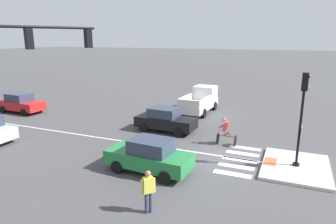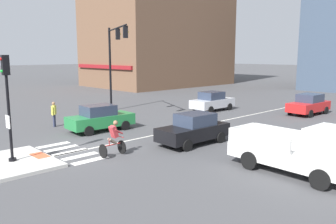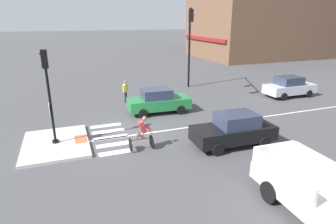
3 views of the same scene
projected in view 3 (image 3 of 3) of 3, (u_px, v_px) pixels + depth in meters
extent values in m
plane|color=#474749|center=(123.00, 136.00, 15.23)|extent=(300.00, 300.00, 0.00)
cube|color=beige|center=(56.00, 144.00, 14.09)|extent=(4.09, 3.12, 0.15)
cube|color=#DB5B38|center=(81.00, 139.00, 14.46)|extent=(1.10, 0.60, 0.01)
cylinder|color=black|center=(56.00, 141.00, 14.04)|extent=(0.32, 0.32, 0.12)
cylinder|color=black|center=(51.00, 106.00, 13.46)|extent=(0.12, 0.12, 3.60)
cube|color=white|center=(50.00, 109.00, 13.49)|extent=(0.44, 0.03, 0.56)
cube|color=black|center=(44.00, 59.00, 12.76)|extent=(0.24, 0.28, 0.84)
sphere|color=red|center=(40.00, 54.00, 12.63)|extent=(0.12, 0.12, 0.12)
sphere|color=green|center=(41.00, 65.00, 12.79)|extent=(0.12, 0.12, 0.12)
cube|color=silver|center=(106.00, 126.00, 16.68)|extent=(0.44, 1.80, 0.01)
cube|color=silver|center=(108.00, 131.00, 15.85)|extent=(0.44, 1.80, 0.01)
cube|color=silver|center=(111.00, 137.00, 15.02)|extent=(0.44, 1.80, 0.01)
cube|color=silver|center=(114.00, 144.00, 14.19)|extent=(0.44, 1.80, 0.01)
cube|color=silver|center=(118.00, 152.00, 13.36)|extent=(0.44, 1.80, 0.01)
cube|color=silver|center=(274.00, 115.00, 18.46)|extent=(0.14, 28.00, 0.01)
cylinder|color=black|center=(189.00, 49.00, 25.18)|extent=(0.18, 0.18, 6.92)
cylinder|color=black|center=(191.00, 10.00, 21.16)|extent=(5.86, 2.68, 0.11)
cube|color=black|center=(191.00, 16.00, 21.00)|extent=(0.36, 0.38, 0.80)
sphere|color=gold|center=(193.00, 16.00, 20.99)|extent=(0.12, 0.12, 0.12)
cube|color=black|center=(191.00, 16.00, 18.59)|extent=(0.36, 0.38, 0.80)
sphere|color=gold|center=(194.00, 16.00, 18.58)|extent=(0.12, 0.12, 0.12)
cube|color=maroon|center=(204.00, 39.00, 43.48)|extent=(13.00, 0.30, 0.50)
cube|color=silver|center=(289.00, 89.00, 22.80)|extent=(1.72, 4.11, 0.70)
cube|color=#2D384C|center=(289.00, 81.00, 22.54)|extent=(1.49, 1.91, 0.64)
cylinder|color=black|center=(293.00, 89.00, 24.08)|extent=(0.18, 0.60, 0.60)
cylinder|color=black|center=(309.00, 94.00, 22.60)|extent=(0.18, 0.60, 0.60)
cylinder|color=black|center=(269.00, 92.00, 23.22)|extent=(0.18, 0.60, 0.60)
cylinder|color=black|center=(284.00, 97.00, 21.75)|extent=(0.18, 0.60, 0.60)
cube|color=black|center=(233.00, 133.00, 13.96)|extent=(1.83, 4.15, 0.70)
cube|color=#2D384C|center=(237.00, 120.00, 13.79)|extent=(1.54, 1.95, 0.64)
cylinder|color=black|center=(218.00, 150.00, 12.93)|extent=(0.20, 0.61, 0.60)
cylinder|color=black|center=(202.00, 136.00, 14.43)|extent=(0.20, 0.61, 0.60)
cylinder|color=black|center=(264.00, 142.00, 13.70)|extent=(0.20, 0.61, 0.60)
cylinder|color=black|center=(245.00, 130.00, 15.20)|extent=(0.20, 0.61, 0.60)
cube|color=#237A3D|center=(159.00, 103.00, 18.87)|extent=(1.94, 4.19, 0.70)
cube|color=#2D384C|center=(157.00, 94.00, 18.62)|extent=(1.59, 1.98, 0.64)
cylinder|color=black|center=(173.00, 103.00, 20.09)|extent=(0.21, 0.61, 0.60)
cylinder|color=black|center=(181.00, 110.00, 18.58)|extent=(0.21, 0.61, 0.60)
cylinder|color=black|center=(138.00, 106.00, 19.38)|extent=(0.21, 0.61, 0.60)
cylinder|color=black|center=(143.00, 114.00, 17.87)|extent=(0.21, 0.61, 0.60)
cube|color=white|center=(326.00, 204.00, 8.55)|extent=(5.16, 2.08, 0.60)
cube|color=white|center=(324.00, 166.00, 9.55)|extent=(2.81, 0.22, 0.60)
cube|color=white|center=(281.00, 175.00, 9.01)|extent=(2.81, 0.22, 0.60)
cube|color=white|center=(274.00, 151.00, 10.61)|extent=(0.16, 1.80, 0.60)
cylinder|color=black|center=(312.00, 183.00, 10.18)|extent=(0.77, 0.27, 0.76)
cylinder|color=black|center=(270.00, 192.00, 9.63)|extent=(0.77, 0.27, 0.76)
cylinder|color=black|center=(152.00, 142.00, 13.72)|extent=(0.66, 0.04, 0.66)
cylinder|color=black|center=(131.00, 145.00, 13.37)|extent=(0.66, 0.04, 0.66)
cylinder|color=#B21E1E|center=(141.00, 139.00, 13.47)|extent=(0.05, 0.89, 0.05)
cylinder|color=#B21E1E|center=(137.00, 136.00, 13.36)|extent=(0.04, 0.04, 0.30)
cylinder|color=#B21E1E|center=(150.00, 132.00, 13.54)|extent=(0.44, 0.04, 0.04)
cylinder|color=#6B6051|center=(140.00, 135.00, 13.48)|extent=(0.12, 0.40, 0.33)
cylinder|color=#6B6051|center=(141.00, 136.00, 13.34)|extent=(0.12, 0.40, 0.33)
cube|color=#B73338|center=(142.00, 127.00, 13.31)|extent=(0.34, 0.38, 0.60)
sphere|color=#936B4C|center=(145.00, 119.00, 13.22)|extent=(0.22, 0.22, 0.22)
cylinder|color=#B73338|center=(145.00, 125.00, 13.51)|extent=(0.08, 0.46, 0.31)
cylinder|color=#B73338|center=(147.00, 128.00, 13.23)|extent=(0.08, 0.46, 0.31)
cylinder|color=#2D334C|center=(125.00, 97.00, 21.18)|extent=(0.12, 0.12, 0.82)
cylinder|color=#2D334C|center=(126.00, 97.00, 21.32)|extent=(0.12, 0.12, 0.82)
cube|color=#DBD64C|center=(125.00, 88.00, 21.02)|extent=(0.41, 0.41, 0.60)
cylinder|color=#DBD64C|center=(124.00, 89.00, 20.84)|extent=(0.09, 0.09, 0.56)
cylinder|color=#DBD64C|center=(127.00, 88.00, 21.24)|extent=(0.09, 0.09, 0.56)
sphere|color=#936B4C|center=(125.00, 82.00, 20.89)|extent=(0.22, 0.22, 0.22)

